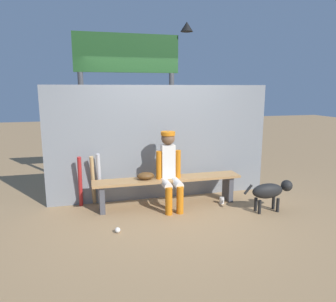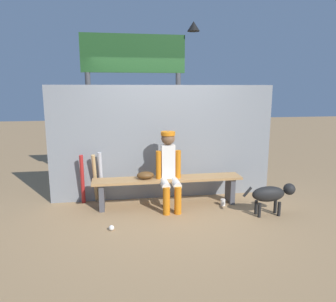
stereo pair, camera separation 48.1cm
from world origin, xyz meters
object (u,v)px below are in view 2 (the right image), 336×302
(bat_wood_tan, at_px, (95,178))
(baseball, at_px, (112,228))
(cup_on_bench, at_px, (166,174))
(scoreboard, at_px, (138,73))
(dugout_bench, at_px, (168,184))
(baseball_glove, at_px, (145,175))
(cup_on_ground, at_px, (223,202))
(bat_aluminum_silver, at_px, (101,178))
(dog, at_px, (272,194))
(player_seated, at_px, (169,168))
(bat_aluminum_red, at_px, (82,179))

(bat_wood_tan, height_order, baseball, bat_wood_tan)
(baseball, distance_m, cup_on_bench, 1.35)
(bat_wood_tan, xyz_separation_m, scoreboard, (0.82, 0.96, 1.79))
(dugout_bench, relative_size, baseball_glove, 8.77)
(cup_on_ground, bearing_deg, baseball_glove, 173.22)
(bat_aluminum_silver, height_order, dog, bat_aluminum_silver)
(baseball, height_order, scoreboard, scoreboard)
(player_seated, relative_size, bat_aluminum_red, 1.45)
(player_seated, height_order, cup_on_ground, player_seated)
(dog, bearing_deg, cup_on_ground, 140.05)
(player_seated, bearing_deg, cup_on_bench, 97.57)
(scoreboard, relative_size, dog, 3.75)
(bat_aluminum_red, height_order, baseball, bat_aluminum_red)
(bat_wood_tan, xyz_separation_m, cup_on_bench, (1.18, -0.29, 0.11))
(bat_aluminum_silver, distance_m, dog, 2.77)
(player_seated, distance_m, dog, 1.63)
(bat_aluminum_red, relative_size, cup_on_ground, 7.79)
(cup_on_ground, relative_size, cup_on_bench, 1.00)
(player_seated, height_order, dog, player_seated)
(baseball_glove, height_order, scoreboard, scoreboard)
(dugout_bench, distance_m, bat_wood_tan, 1.25)
(scoreboard, bearing_deg, baseball_glove, -89.65)
(bat_aluminum_red, xyz_separation_m, dog, (2.90, -0.95, -0.09))
(dugout_bench, height_order, baseball, dugout_bench)
(bat_wood_tan, distance_m, scoreboard, 2.18)
(cup_on_bench, bearing_deg, bat_aluminum_red, 170.00)
(player_seated, bearing_deg, bat_aluminum_red, 163.84)
(bat_aluminum_red, bearing_deg, bat_wood_tan, 13.30)
(bat_aluminum_silver, relative_size, bat_aluminum_red, 1.03)
(dugout_bench, xyz_separation_m, cup_on_bench, (-0.02, 0.05, 0.16))
(bat_aluminum_silver, bearing_deg, cup_on_bench, -13.27)
(baseball_glove, xyz_separation_m, baseball, (-0.55, -0.82, -0.50))
(baseball_glove, height_order, cup_on_ground, baseball_glove)
(bat_aluminum_red, bearing_deg, dugout_bench, -11.99)
(bat_aluminum_silver, height_order, baseball, bat_aluminum_silver)
(player_seated, relative_size, cup_on_ground, 11.33)
(dugout_bench, bearing_deg, bat_aluminum_silver, 164.30)
(dugout_bench, bearing_deg, player_seated, -88.18)
(player_seated, distance_m, cup_on_bench, 0.22)
(bat_aluminum_red, distance_m, baseball, 1.28)
(dugout_bench, relative_size, bat_aluminum_red, 2.87)
(cup_on_bench, bearing_deg, baseball_glove, -171.36)
(baseball_glove, height_order, cup_on_bench, baseball_glove)
(player_seated, distance_m, baseball, 1.33)
(bat_wood_tan, relative_size, bat_aluminum_red, 1.00)
(bat_wood_tan, relative_size, baseball, 11.55)
(dugout_bench, distance_m, cup_on_ground, 0.97)
(player_seated, bearing_deg, baseball_glove, 163.79)
(cup_on_ground, bearing_deg, bat_wood_tan, 166.68)
(bat_wood_tan, bearing_deg, baseball_glove, -22.75)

